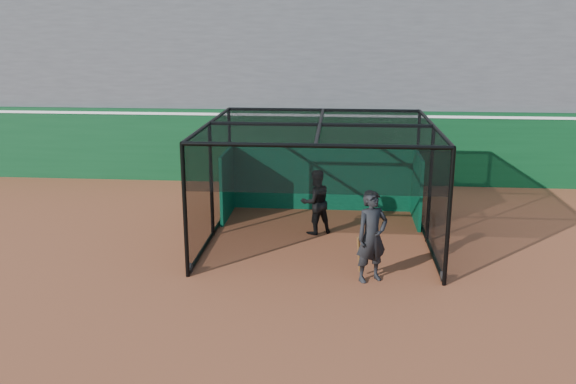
{
  "coord_description": "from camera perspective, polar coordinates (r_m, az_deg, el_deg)",
  "views": [
    {
      "loc": [
        1.43,
        -11.94,
        5.22
      ],
      "look_at": [
        0.26,
        2.0,
        1.4
      ],
      "focal_mm": 38.0,
      "sensor_mm": 36.0,
      "label": 1
    }
  ],
  "objects": [
    {
      "name": "ground",
      "position": [
        13.11,
        -1.88,
        -8.2
      ],
      "size": [
        120.0,
        120.0,
        0.0
      ],
      "primitive_type": "plane",
      "color": "brown",
      "rests_on": "ground"
    },
    {
      "name": "grandstand",
      "position": [
        24.27,
        1.48,
        13.51
      ],
      "size": [
        50.0,
        7.85,
        8.95
      ],
      "color": "#4C4C4F",
      "rests_on": "ground"
    },
    {
      "name": "outfield_wall",
      "position": [
        20.86,
        0.8,
        4.41
      ],
      "size": [
        50.0,
        0.5,
        2.5
      ],
      "color": "#0A3A1A",
      "rests_on": "ground"
    },
    {
      "name": "batter",
      "position": [
        15.69,
        2.6,
        -0.93
      ],
      "size": [
        1.03,
        0.95,
        1.69
      ],
      "primitive_type": "imported",
      "rotation": [
        0.0,
        0.0,
        3.63
      ],
      "color": "black",
      "rests_on": "ground"
    },
    {
      "name": "batting_cage",
      "position": [
        15.15,
        2.93,
        0.86
      ],
      "size": [
        5.53,
        5.46,
        2.91
      ],
      "color": "black",
      "rests_on": "ground"
    },
    {
      "name": "on_deck_player",
      "position": [
        12.84,
        7.84,
        -4.15
      ],
      "size": [
        0.86,
        0.76,
        1.97
      ],
      "color": "black",
      "rests_on": "ground"
    }
  ]
}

